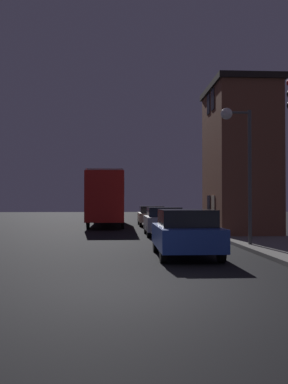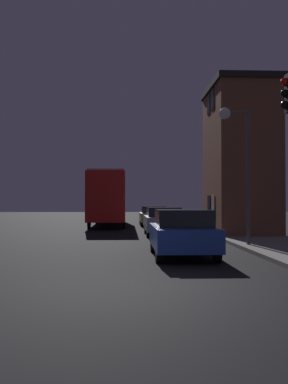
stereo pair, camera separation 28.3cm
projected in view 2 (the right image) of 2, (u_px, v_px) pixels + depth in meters
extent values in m
plane|color=black|center=(142.00, 290.00, 8.65)|extent=(120.00, 120.00, 0.00)
cube|color=brown|center=(240.00, 161.00, 22.48)|extent=(3.05, 4.83, 7.49)
cube|color=black|center=(240.00, 88.00, 22.56)|extent=(3.29, 5.07, 0.30)
cube|color=beige|center=(213.00, 206.00, 21.84)|extent=(0.03, 0.70, 1.10)
cube|color=black|center=(209.00, 206.00, 22.91)|extent=(0.03, 0.70, 1.10)
cube|color=black|center=(213.00, 99.00, 21.95)|extent=(0.03, 0.70, 1.10)
cube|color=black|center=(209.00, 104.00, 23.02)|extent=(0.03, 0.70, 1.10)
cylinder|color=#4C4C4C|center=(248.00, 177.00, 16.40)|extent=(0.14, 0.14, 5.17)
cylinder|color=#4C4C4C|center=(236.00, 112.00, 16.44)|extent=(0.90, 0.09, 0.09)
sphere|color=white|center=(225.00, 113.00, 16.42)|extent=(0.45, 0.45, 0.45)
sphere|color=red|center=(285.00, 82.00, 9.94)|extent=(0.20, 0.20, 0.20)
sphere|color=black|center=(285.00, 93.00, 9.94)|extent=(0.20, 0.20, 0.20)
sphere|color=black|center=(285.00, 105.00, 9.93)|extent=(0.20, 0.20, 0.20)
cube|color=red|center=(109.00, 197.00, 31.15)|extent=(2.41, 10.80, 3.18)
cube|color=black|center=(109.00, 189.00, 31.16)|extent=(2.43, 9.93, 1.15)
cube|color=#B2B2B2|center=(109.00, 175.00, 31.19)|extent=(2.29, 10.26, 0.12)
cylinder|color=black|center=(124.00, 217.00, 34.67)|extent=(0.18, 0.96, 0.96)
cylinder|color=black|center=(97.00, 217.00, 34.58)|extent=(0.18, 0.96, 0.96)
cylinder|color=black|center=(124.00, 221.00, 27.66)|extent=(0.18, 0.96, 0.96)
cylinder|color=black|center=(89.00, 221.00, 27.57)|extent=(0.18, 0.96, 0.96)
cube|color=navy|center=(182.00, 237.00, 13.73)|extent=(1.89, 4.03, 0.68)
cube|color=black|center=(183.00, 218.00, 13.54)|extent=(1.66, 2.10, 0.53)
cylinder|color=black|center=(201.00, 243.00, 15.07)|extent=(0.18, 0.63, 0.63)
cylinder|color=black|center=(153.00, 243.00, 15.00)|extent=(0.18, 0.63, 0.63)
cylinder|color=black|center=(217.00, 252.00, 12.45)|extent=(0.18, 0.63, 0.63)
cylinder|color=black|center=(159.00, 252.00, 12.38)|extent=(0.18, 0.63, 0.63)
cube|color=#B7BABF|center=(163.00, 223.00, 22.19)|extent=(1.88, 3.85, 0.71)
cube|color=black|center=(164.00, 212.00, 22.01)|extent=(1.65, 2.00, 0.48)
cylinder|color=black|center=(177.00, 228.00, 23.47)|extent=(0.18, 0.57, 0.57)
cylinder|color=black|center=(146.00, 228.00, 23.40)|extent=(0.18, 0.57, 0.57)
cylinder|color=black|center=(183.00, 232.00, 20.96)|extent=(0.18, 0.57, 0.57)
cylinder|color=black|center=(148.00, 232.00, 20.89)|extent=(0.18, 0.57, 0.57)
cube|color=beige|center=(153.00, 217.00, 30.89)|extent=(1.85, 4.07, 0.62)
cube|color=black|center=(153.00, 209.00, 30.70)|extent=(1.63, 2.11, 0.48)
cylinder|color=black|center=(163.00, 220.00, 32.24)|extent=(0.18, 0.64, 0.64)
cylinder|color=black|center=(141.00, 220.00, 32.17)|extent=(0.18, 0.64, 0.64)
cylinder|color=black|center=(166.00, 222.00, 29.60)|extent=(0.18, 0.64, 0.64)
cylinder|color=black|center=(142.00, 222.00, 29.53)|extent=(0.18, 0.64, 0.64)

